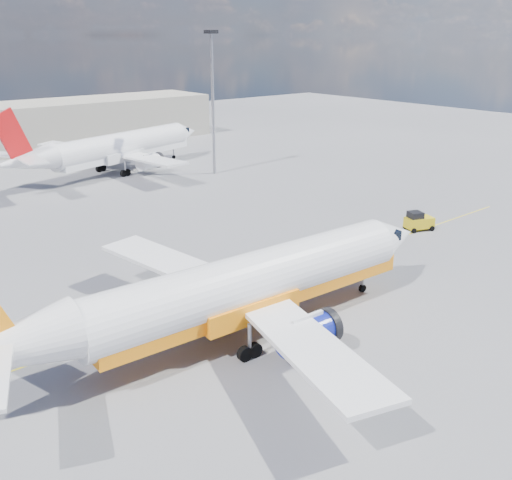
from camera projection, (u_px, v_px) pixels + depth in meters
ground at (293, 295)px, 44.97m from camera, size 240.00×240.00×0.00m
taxi_line at (268, 283)px, 47.15m from camera, size 70.00×0.15×0.01m
terminal_main at (25, 127)px, 101.00m from camera, size 70.00×14.00×8.00m
main_jet at (238, 288)px, 37.39m from camera, size 36.58×28.91×11.08m
second_jet at (116, 148)px, 83.77m from camera, size 36.75×28.03×11.11m
gse_tug at (418, 221)px, 59.62m from camera, size 3.23×2.62×2.04m
traffic_cone at (282, 272)px, 48.52m from camera, size 0.40×0.40×0.56m
floodlight_mast at (212, 90)px, 80.47m from camera, size 1.46×1.46×20.00m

